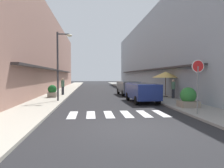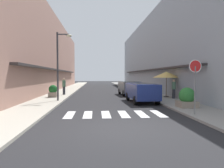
{
  "view_description": "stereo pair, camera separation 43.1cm",
  "coord_description": "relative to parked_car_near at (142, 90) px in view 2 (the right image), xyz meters",
  "views": [
    {
      "loc": [
        -1.43,
        -8.35,
        2.06
      ],
      "look_at": [
        0.35,
        9.69,
        1.37
      ],
      "focal_mm": 34.91,
      "sensor_mm": 36.0,
      "label": 1
    },
    {
      "loc": [
        -1.0,
        -8.38,
        2.06
      ],
      "look_at": [
        0.35,
        9.69,
        1.37
      ],
      "focal_mm": 34.91,
      "sensor_mm": 36.0,
      "label": 2
    }
  ],
  "objects": [
    {
      "name": "crosswalk",
      "position": [
        -2.51,
        -5.02,
        -0.92
      ],
      "size": [
        5.2,
        2.2,
        0.01
      ],
      "color": "silver",
      "rests_on": "ground_plane"
    },
    {
      "name": "planter_corner",
      "position": [
        2.09,
        -3.52,
        -0.25
      ],
      "size": [
        1.09,
        1.09,
        1.22
      ],
      "color": "gray",
      "rests_on": "sidewalk_right"
    },
    {
      "name": "sidewalk_left",
      "position": [
        -7.38,
        12.15,
        -0.86
      ],
      "size": [
        2.62,
        70.87,
        0.12
      ],
      "primitive_type": "cube",
      "color": "#ADA899",
      "rests_on": "ground_plane"
    },
    {
      "name": "building_row_left",
      "position": [
        -11.19,
        13.68,
        4.07
      ],
      "size": [
        5.5,
        47.56,
        10.0
      ],
      "color": "#A87A6B",
      "rests_on": "ground_plane"
    },
    {
      "name": "cafe_umbrella",
      "position": [
        2.93,
        2.99,
        1.23
      ],
      "size": [
        2.48,
        2.48,
        2.31
      ],
      "color": "#262626",
      "rests_on": "sidewalk_right"
    },
    {
      "name": "ground_plane",
      "position": [
        -2.51,
        12.15,
        -0.92
      ],
      "size": [
        111.36,
        111.36,
        0.0
      ],
      "primitive_type": "plane",
      "color": "#232326"
    },
    {
      "name": "pedestrian_walking_near",
      "position": [
        3.13,
        1.6,
        0.05
      ],
      "size": [
        0.34,
        0.34,
        1.62
      ],
      "rotation": [
        0.0,
        0.0,
        4.48
      ],
      "color": "#282B33",
      "rests_on": "sidewalk_right"
    },
    {
      "name": "round_street_sign",
      "position": [
        1.42,
        -6.0,
        1.3
      ],
      "size": [
        0.65,
        0.07,
        2.74
      ],
      "color": "slate",
      "rests_on": "sidewalk_right"
    },
    {
      "name": "street_lamp",
      "position": [
        -6.28,
        0.69,
        2.44
      ],
      "size": [
        1.19,
        0.28,
        5.29
      ],
      "color": "#38383D",
      "rests_on": "sidewalk_left"
    },
    {
      "name": "pedestrian_walking_far",
      "position": [
        -6.77,
        6.05,
        0.09
      ],
      "size": [
        0.34,
        0.34,
        1.69
      ],
      "rotation": [
        0.0,
        0.0,
        2.29
      ],
      "color": "#282B33",
      "rests_on": "sidewalk_left"
    },
    {
      "name": "building_row_right",
      "position": [
        6.16,
        13.68,
        4.24
      ],
      "size": [
        5.5,
        47.56,
        10.33
      ],
      "color": "#939EA8",
      "rests_on": "ground_plane"
    },
    {
      "name": "planter_midblock",
      "position": [
        -7.39,
        3.52,
        -0.26
      ],
      "size": [
        0.78,
        0.78,
        1.11
      ],
      "color": "gray",
      "rests_on": "sidewalk_left"
    },
    {
      "name": "sidewalk_right",
      "position": [
        2.36,
        12.15,
        -0.86
      ],
      "size": [
        2.62,
        70.87,
        0.12
      ],
      "primitive_type": "cube",
      "color": "gray",
      "rests_on": "ground_plane"
    },
    {
      "name": "parked_car_mid",
      "position": [
        0.0,
        6.31,
        -0.0
      ],
      "size": [
        1.95,
        4.28,
        1.47
      ],
      "color": "#4C5156",
      "rests_on": "ground_plane"
    },
    {
      "name": "parked_car_near",
      "position": [
        0.0,
        0.0,
        0.0
      ],
      "size": [
        1.95,
        4.44,
        1.47
      ],
      "color": "navy",
      "rests_on": "ground_plane"
    }
  ]
}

